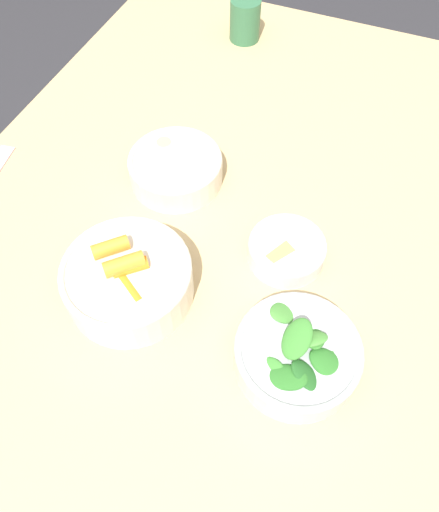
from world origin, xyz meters
TOP-DOWN VIEW (x-y plane):
  - ground_plane at (0.00, 0.00)m, footprint 10.00×10.00m
  - dining_table at (0.00, 0.00)m, footprint 1.36×1.07m
  - bowl_carrots at (-0.17, 0.14)m, footprint 0.19×0.19m
  - bowl_greens at (-0.18, -0.13)m, footprint 0.17×0.17m
  - bowl_beans_hotdog at (0.07, 0.17)m, footprint 0.16×0.16m
  - bowl_cookies at (-0.02, -0.06)m, footprint 0.12×0.12m
  - cup at (0.52, 0.21)m, footprint 0.07×0.07m

SIDE VIEW (x-z plane):
  - ground_plane at x=0.00m, z-range 0.00..0.00m
  - dining_table at x=0.00m, z-range 0.29..1.07m
  - bowl_cookies at x=-0.02m, z-range 0.78..0.82m
  - bowl_beans_hotdog at x=0.07m, z-range 0.78..0.83m
  - bowl_greens at x=-0.18m, z-range 0.76..0.85m
  - bowl_carrots at x=-0.17m, z-range 0.77..0.86m
  - cup at x=0.52m, z-range 0.78..0.87m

